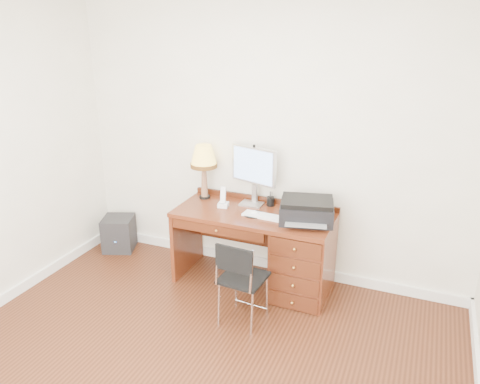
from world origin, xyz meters
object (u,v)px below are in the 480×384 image
at_px(equipment_box, 119,233).
at_px(printer, 307,210).
at_px(desk, 286,251).
at_px(phone, 223,201).
at_px(leg_lamp, 204,160).
at_px(chair, 241,275).
at_px(monitor, 253,169).

bearing_deg(equipment_box, printer, -23.61).
xyz_separation_m(desk, phone, (-0.65, 0.02, 0.40)).
bearing_deg(printer, equipment_box, 163.94).
height_order(printer, phone, printer).
distance_m(leg_lamp, phone, 0.47).
distance_m(phone, chair, 0.90).
bearing_deg(printer, chair, -132.39).
height_order(leg_lamp, chair, leg_lamp).
xyz_separation_m(desk, equipment_box, (-1.99, 0.10, -0.22)).
xyz_separation_m(desk, printer, (0.18, -0.00, 0.44)).
distance_m(chair, equipment_box, 1.98).
height_order(chair, equipment_box, chair).
relative_size(desk, leg_lamp, 2.71).
relative_size(printer, phone, 2.68).
bearing_deg(chair, printer, 65.09).
relative_size(desk, equipment_box, 3.94).
height_order(desk, phone, phone).
height_order(desk, leg_lamp, leg_lamp).
relative_size(leg_lamp, phone, 2.72).
bearing_deg(leg_lamp, monitor, 4.12).
xyz_separation_m(monitor, chair, (0.23, -0.87, -0.64)).
relative_size(leg_lamp, chair, 0.72).
bearing_deg(phone, equipment_box, 166.58).
xyz_separation_m(monitor, equipment_box, (-1.57, -0.11, -0.92)).
height_order(monitor, chair, monitor).
bearing_deg(desk, equipment_box, 177.24).
distance_m(leg_lamp, equipment_box, 1.44).
bearing_deg(monitor, equipment_box, -159.61).
relative_size(leg_lamp, equipment_box, 1.45).
distance_m(desk, phone, 0.76).
height_order(desk, chair, chair).
bearing_deg(phone, printer, -11.64).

